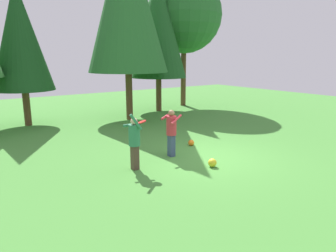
% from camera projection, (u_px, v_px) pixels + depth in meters
% --- Properties ---
extents(ground_plane, '(40.00, 40.00, 0.00)m').
position_uv_depth(ground_plane, '(209.00, 157.00, 10.34)').
color(ground_plane, '#478C38').
extents(person_thrower, '(0.56, 0.57, 1.73)m').
position_uv_depth(person_thrower, '(134.00, 139.00, 9.03)').
color(person_thrower, '#4C382D').
rests_on(person_thrower, ground_plane).
extents(person_catcher, '(0.66, 0.62, 1.59)m').
position_uv_depth(person_catcher, '(171.00, 129.00, 10.24)').
color(person_catcher, '#38476B').
rests_on(person_catcher, ground_plane).
extents(frisbee, '(0.36, 0.37, 0.11)m').
position_uv_depth(frisbee, '(142.00, 122.00, 9.01)').
color(frisbee, red).
extents(ball_orange, '(0.23, 0.23, 0.23)m').
position_uv_depth(ball_orange, '(191.00, 143.00, 11.64)').
color(ball_orange, orange).
rests_on(ball_orange, ground_plane).
extents(ball_yellow, '(0.26, 0.26, 0.26)m').
position_uv_depth(ball_yellow, '(212.00, 163.00, 9.39)').
color(ball_yellow, yellow).
rests_on(ball_yellow, ground_plane).
extents(tree_left, '(2.82, 2.82, 6.75)m').
position_uv_depth(tree_left, '(20.00, 37.00, 14.24)').
color(tree_left, brown).
rests_on(tree_left, ground_plane).
extents(tree_right, '(3.38, 3.38, 8.07)m').
position_uv_depth(tree_right, '(158.00, 27.00, 18.13)').
color(tree_right, brown).
rests_on(tree_right, ground_plane).
extents(tree_far_right, '(4.94, 4.94, 8.44)m').
position_uv_depth(tree_far_right, '(184.00, 15.00, 20.10)').
color(tree_far_right, brown).
rests_on(tree_far_right, ground_plane).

